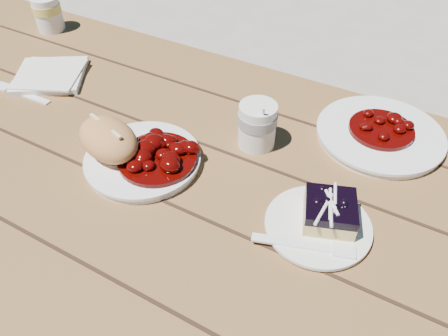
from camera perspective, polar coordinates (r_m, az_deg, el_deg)
The scene contains 13 objects.
picnic_table at distance 0.92m, azimuth -5.44°, elevation -7.34°, with size 2.00×1.55×0.75m.
main_plate at distance 0.81m, azimuth -10.52°, elevation 1.00°, with size 0.21×0.21×0.02m, color white.
goulash_stew at distance 0.78m, azimuth -8.82°, elevation 2.08°, with size 0.14×0.14×0.04m, color #460402, non-canonical shape.
bread_roll at distance 0.80m, azimuth -14.87°, elevation 3.65°, with size 0.13×0.09×0.07m, color tan.
dessert_plate at distance 0.71m, azimuth 12.14°, elevation -7.46°, with size 0.16×0.16×0.01m, color white.
blueberry_cake at distance 0.70m, azimuth 13.65°, elevation -5.50°, with size 0.10×0.10×0.05m.
fork_dessert at distance 0.67m, azimuth 8.99°, elevation -9.66°, with size 0.03×0.16×0.01m, color white, non-canonical shape.
coffee_cup at distance 0.82m, azimuth 4.36°, elevation 5.58°, with size 0.07×0.07×0.09m, color white.
napkin_stack at distance 1.11m, azimuth -21.75°, elevation 11.15°, with size 0.15×0.15×0.01m, color white.
fork_table at distance 1.07m, azimuth -24.33°, elevation 8.65°, with size 0.03×0.16×0.01m, color white, non-canonical shape.
second_plate at distance 0.91m, azimuth 19.65°, elevation 4.11°, with size 0.24×0.24×0.02m, color white.
second_stew at distance 0.89m, azimuth 20.08°, elevation 5.56°, with size 0.12×0.12×0.04m, color #460402, non-canonical shape.
second_cup at distance 1.33m, azimuth -21.99°, elevation 18.15°, with size 0.07×0.07×0.09m, color white.
Camera 1 is at (0.36, -0.46, 1.29)m, focal length 35.00 mm.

